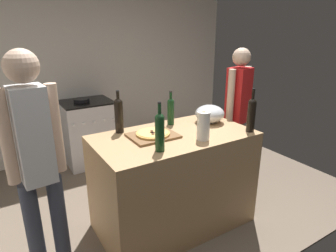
% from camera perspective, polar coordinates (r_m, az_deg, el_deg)
% --- Properties ---
extents(ground_plane, '(4.47, 3.33, 0.02)m').
position_cam_1_polar(ground_plane, '(3.57, -5.47, -12.06)').
color(ground_plane, '#6B5B4C').
extents(kitchen_wall_rear, '(4.47, 0.10, 2.60)m').
position_cam_1_polar(kitchen_wall_rear, '(4.42, -14.41, 11.50)').
color(kitchen_wall_rear, beige).
rests_on(kitchen_wall_rear, ground_plane).
extents(counter, '(1.41, 0.78, 0.92)m').
position_cam_1_polar(counter, '(2.76, 1.11, -10.71)').
color(counter, tan).
rests_on(counter, ground_plane).
extents(cutting_board, '(0.40, 0.32, 0.02)m').
position_cam_1_polar(cutting_board, '(2.51, -2.97, -1.91)').
color(cutting_board, brown).
rests_on(cutting_board, counter).
extents(pizza, '(0.29, 0.29, 0.03)m').
position_cam_1_polar(pizza, '(2.50, -2.97, -1.46)').
color(pizza, tan).
rests_on(pizza, cutting_board).
extents(mixing_bowl, '(0.29, 0.29, 0.17)m').
position_cam_1_polar(mixing_bowl, '(2.89, 8.22, 2.40)').
color(mixing_bowl, '#B2B2B7').
rests_on(mixing_bowl, counter).
extents(paper_towel_roll, '(0.11, 0.11, 0.24)m').
position_cam_1_polar(paper_towel_roll, '(2.43, 6.96, 0.02)').
color(paper_towel_roll, white).
rests_on(paper_towel_roll, counter).
extents(wine_bottle_green, '(0.07, 0.07, 0.38)m').
position_cam_1_polar(wine_bottle_green, '(2.17, -1.64, -0.87)').
color(wine_bottle_green, '#143819').
rests_on(wine_bottle_green, counter).
extents(wine_bottle_dark, '(0.08, 0.08, 0.38)m').
position_cam_1_polar(wine_bottle_dark, '(2.60, -9.66, 2.36)').
color(wine_bottle_dark, black).
rests_on(wine_bottle_dark, counter).
extents(wine_bottle_amber, '(0.07, 0.07, 0.40)m').
position_cam_1_polar(wine_bottle_amber, '(2.69, 16.09, 2.37)').
color(wine_bottle_amber, black).
rests_on(wine_bottle_amber, counter).
extents(wine_bottle_clear, '(0.07, 0.07, 0.33)m').
position_cam_1_polar(wine_bottle_clear, '(2.78, 0.54, 3.14)').
color(wine_bottle_clear, '#143819').
rests_on(wine_bottle_clear, counter).
extents(stove, '(0.66, 0.59, 0.92)m').
position_cam_1_polar(stove, '(4.17, -15.27, -1.16)').
color(stove, '#B7B7BC').
rests_on(stove, ground_plane).
extents(person_in_stripes, '(0.37, 0.22, 1.71)m').
position_cam_1_polar(person_in_stripes, '(2.09, -24.39, -6.47)').
color(person_in_stripes, '#383D4C').
rests_on(person_in_stripes, ground_plane).
extents(person_in_red, '(0.38, 0.25, 1.62)m').
position_cam_1_polar(person_in_red, '(3.35, 13.48, 2.99)').
color(person_in_red, slate).
rests_on(person_in_red, ground_plane).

